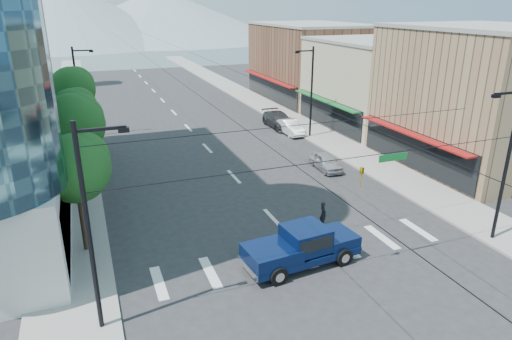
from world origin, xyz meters
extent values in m
plane|color=#28282B|center=(0.00, 0.00, 0.00)|extent=(160.00, 160.00, 0.00)
cube|color=gray|center=(-12.00, 40.00, 0.07)|extent=(4.00, 120.00, 0.15)
cube|color=gray|center=(12.00, 40.00, 0.07)|extent=(4.00, 120.00, 0.15)
cube|color=#8C6B4C|center=(20.00, 10.00, 5.50)|extent=(12.00, 14.00, 11.00)
cube|color=tan|center=(20.00, 24.00, 4.50)|extent=(12.00, 14.00, 9.00)
cube|color=brown|center=(20.00, 40.00, 5.00)|extent=(12.00, 18.00, 10.00)
cube|color=#8C6B4C|center=(-16.50, 62.00, 9.00)|extent=(4.00, 4.00, 18.00)
cone|color=gray|center=(-15.00, 150.00, 11.00)|extent=(80.00, 80.00, 22.00)
cone|color=gray|center=(20.00, 160.00, 9.00)|extent=(90.00, 90.00, 18.00)
cylinder|color=black|center=(-11.20, 6.00, 2.27)|extent=(0.28, 0.28, 4.55)
sphere|color=#174518|center=(-11.20, 6.00, 4.88)|extent=(3.64, 3.64, 3.64)
sphere|color=#174518|center=(-10.80, 6.30, 5.28)|extent=(2.86, 2.86, 2.86)
cylinder|color=black|center=(-11.20, 13.00, 2.55)|extent=(0.28, 0.28, 5.11)
sphere|color=#174518|center=(-11.20, 13.00, 5.47)|extent=(4.09, 4.09, 4.09)
sphere|color=#174518|center=(-10.80, 13.30, 5.88)|extent=(3.21, 3.21, 3.21)
cylinder|color=black|center=(-11.20, 20.00, 2.27)|extent=(0.28, 0.28, 4.55)
sphere|color=#174518|center=(-11.20, 20.00, 4.88)|extent=(3.64, 3.64, 3.64)
sphere|color=#174518|center=(-10.80, 20.30, 5.28)|extent=(2.86, 2.86, 2.86)
cylinder|color=black|center=(-11.20, 27.00, 2.55)|extent=(0.28, 0.28, 5.11)
sphere|color=#174518|center=(-11.20, 27.00, 5.47)|extent=(4.09, 4.09, 4.09)
sphere|color=#174518|center=(-10.80, 27.30, 5.88)|extent=(3.21, 3.21, 3.21)
cylinder|color=black|center=(-10.80, -1.00, 4.50)|extent=(0.20, 0.20, 9.00)
cylinder|color=black|center=(10.80, -1.00, 4.50)|extent=(0.20, 0.20, 9.00)
cylinder|color=black|center=(0.00, -1.00, 6.20)|extent=(21.60, 0.04, 0.04)
imported|color=gold|center=(1.50, -1.00, 5.15)|extent=(0.16, 0.20, 1.00)
cube|color=#0C6626|center=(3.20, -1.00, 5.95)|extent=(1.60, 0.06, 0.35)
cylinder|color=black|center=(-10.80, 30.00, 4.50)|extent=(0.20, 0.20, 9.00)
cube|color=black|center=(-9.90, 30.00, 8.60)|extent=(1.80, 0.12, 0.12)
cube|color=black|center=(-9.10, 30.00, 8.50)|extent=(0.40, 0.25, 0.18)
cylinder|color=black|center=(10.80, 22.00, 4.50)|extent=(0.20, 0.20, 9.00)
cube|color=black|center=(9.90, 22.00, 8.60)|extent=(1.80, 0.12, 0.12)
cube|color=black|center=(9.10, 22.00, 8.50)|extent=(0.40, 0.25, 0.18)
cube|color=#08173E|center=(-0.74, 0.56, 0.61)|extent=(6.31, 2.83, 0.39)
cube|color=#08173E|center=(1.42, 0.77, 1.06)|extent=(1.98, 2.28, 0.61)
cube|color=#08173E|center=(-0.51, 0.58, 1.50)|extent=(2.31, 2.26, 1.22)
cube|color=black|center=(-0.51, 0.58, 1.61)|extent=(2.09, 2.27, 0.67)
cube|color=#08173E|center=(-2.51, 0.38, 1.11)|extent=(2.77, 2.47, 0.72)
cube|color=silver|center=(2.31, 0.86, 0.61)|extent=(0.35, 2.12, 0.39)
cube|color=silver|center=(-3.78, 0.25, 0.61)|extent=(0.35, 2.12, 0.33)
cylinder|color=black|center=(1.31, -0.30, 0.47)|extent=(0.96, 0.43, 0.93)
cylinder|color=black|center=(1.10, 1.80, 0.47)|extent=(0.96, 0.43, 0.93)
cylinder|color=black|center=(-2.57, -0.69, 0.47)|extent=(0.96, 0.43, 0.93)
cylinder|color=black|center=(-2.78, 1.41, 0.47)|extent=(0.96, 0.43, 0.93)
imported|color=black|center=(2.50, 4.11, 0.77)|extent=(0.40, 0.58, 1.55)
imported|color=#ABABB0|center=(7.60, 12.96, 0.68)|extent=(1.80, 4.05, 1.35)
imported|color=white|center=(9.40, 23.74, 0.73)|extent=(1.69, 4.49, 1.46)
imported|color=#313234|center=(9.40, 26.67, 0.82)|extent=(2.30, 5.65, 1.64)
camera|label=1|loc=(-10.34, -18.01, 12.92)|focal=32.00mm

